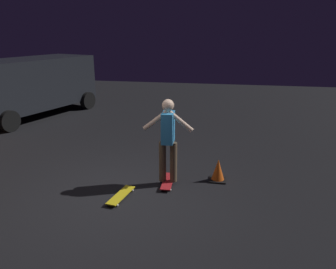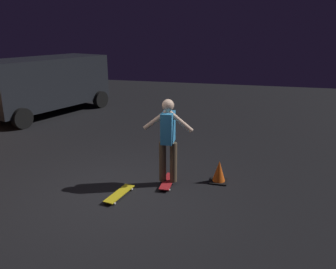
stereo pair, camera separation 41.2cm
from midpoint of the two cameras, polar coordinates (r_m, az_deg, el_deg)
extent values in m
plane|color=black|center=(6.28, -11.26, -10.88)|extent=(28.00, 28.00, 0.00)
cube|color=black|center=(12.83, -23.59, 8.21)|extent=(4.96, 3.23, 1.70)
cube|color=black|center=(14.29, -16.53, 11.19)|extent=(0.60, 1.68, 0.64)
cylinder|color=black|center=(14.81, -20.31, 6.32)|extent=(0.70, 0.41, 0.66)
cylinder|color=black|center=(13.41, -14.65, 5.75)|extent=(0.70, 0.41, 0.66)
cylinder|color=black|center=(11.19, -26.84, 2.10)|extent=(0.70, 0.41, 0.66)
cube|color=#AD1E23|center=(6.68, -1.78, -8.13)|extent=(0.79, 0.23, 0.02)
sphere|color=silver|center=(6.98, -2.04, -7.28)|extent=(0.05, 0.05, 0.05)
sphere|color=silver|center=(6.95, -0.65, -7.37)|extent=(0.05, 0.05, 0.05)
sphere|color=silver|center=(6.45, -3.01, -9.50)|extent=(0.05, 0.05, 0.05)
sphere|color=silver|center=(6.42, -1.50, -9.61)|extent=(0.05, 0.05, 0.05)
cube|color=gold|center=(6.25, -10.09, -10.34)|extent=(0.80, 0.33, 0.02)
sphere|color=silver|center=(6.00, -10.83, -12.02)|extent=(0.05, 0.05, 0.05)
sphere|color=silver|center=(6.08, -12.23, -11.68)|extent=(0.05, 0.05, 0.05)
sphere|color=silver|center=(6.46, -8.05, -9.62)|extent=(0.05, 0.05, 0.05)
sphere|color=silver|center=(6.53, -9.38, -9.35)|extent=(0.05, 0.05, 0.05)
cylinder|color=brown|center=(6.53, -2.77, -4.75)|extent=(0.14, 0.14, 0.82)
cylinder|color=brown|center=(6.49, -0.86, -4.86)|extent=(0.14, 0.14, 0.82)
cube|color=#338CCC|center=(6.27, -1.88, 1.20)|extent=(0.39, 0.23, 0.60)
sphere|color=beige|center=(6.16, -1.92, 5.08)|extent=(0.23, 0.23, 0.23)
cylinder|color=beige|center=(6.27, -3.87, 2.59)|extent=(0.11, 0.54, 0.46)
cylinder|color=beige|center=(6.20, 0.11, 2.45)|extent=(0.11, 0.54, 0.46)
cube|color=black|center=(6.89, 6.92, -7.82)|extent=(0.34, 0.34, 0.03)
cone|color=#EA5914|center=(6.81, 6.98, -6.19)|extent=(0.28, 0.28, 0.46)
camera|label=1|loc=(0.21, -91.87, -0.60)|focal=35.06mm
camera|label=2|loc=(0.21, 88.13, 0.60)|focal=35.06mm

